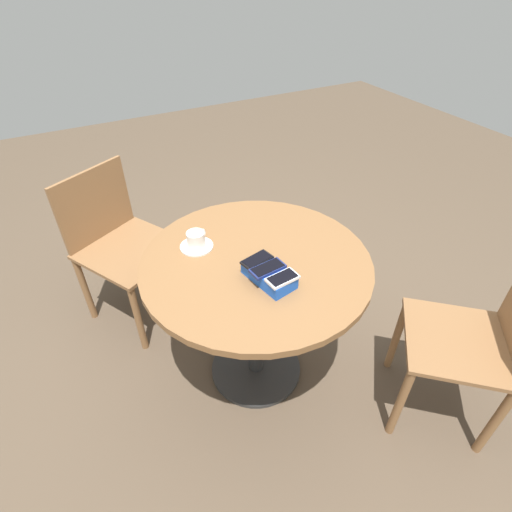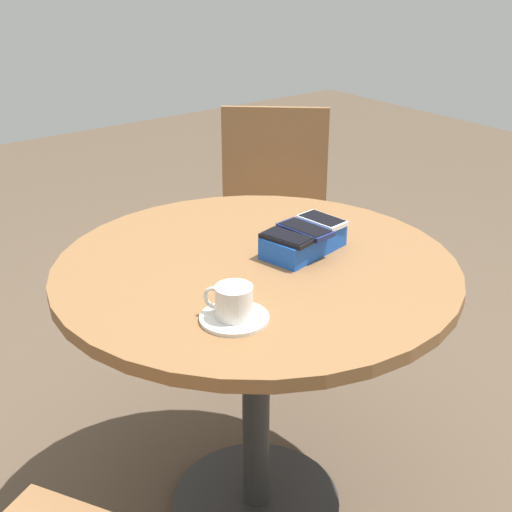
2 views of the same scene
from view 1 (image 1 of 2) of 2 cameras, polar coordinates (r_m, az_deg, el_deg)
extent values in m
plane|color=brown|center=(2.14, 0.00, -15.80)|extent=(8.00, 8.00, 0.00)
cylinder|color=#2D2D2D|center=(2.14, 0.00, -15.64)|extent=(0.45, 0.45, 0.02)
cylinder|color=#2D2D2D|center=(1.87, 0.00, -9.36)|extent=(0.07, 0.07, 0.67)
cylinder|color=brown|center=(1.62, 0.00, -0.97)|extent=(0.94, 0.94, 0.03)
cube|color=blue|center=(1.50, 1.86, -2.71)|extent=(0.22, 0.15, 0.05)
cube|color=white|center=(1.54, 3.43, -2.11)|extent=(0.11, 0.02, 0.02)
cube|color=silver|center=(1.44, 3.70, -3.26)|extent=(0.08, 0.12, 0.01)
cube|color=black|center=(1.44, 3.71, -3.07)|extent=(0.07, 0.11, 0.00)
cube|color=navy|center=(1.48, 1.67, -1.81)|extent=(0.08, 0.14, 0.01)
cube|color=black|center=(1.48, 1.68, -1.62)|extent=(0.07, 0.13, 0.00)
cube|color=black|center=(1.52, 0.15, -0.58)|extent=(0.09, 0.13, 0.01)
cube|color=black|center=(1.52, 0.15, -0.42)|extent=(0.08, 0.12, 0.00)
cylinder|color=silver|center=(1.70, -8.47, 1.37)|extent=(0.14, 0.14, 0.01)
cylinder|color=silver|center=(1.67, -8.59, 2.38)|extent=(0.08, 0.08, 0.07)
cylinder|color=tan|center=(1.66, -8.68, 3.13)|extent=(0.07, 0.07, 0.00)
torus|color=silver|center=(1.70, -7.76, 3.08)|extent=(0.03, 0.05, 0.05)
cube|color=brown|center=(1.86, 26.80, -10.83)|extent=(0.58, 0.58, 0.02)
cylinder|color=brown|center=(2.10, 19.44, -10.81)|extent=(0.04, 0.04, 0.44)
cylinder|color=brown|center=(1.87, 19.87, -19.15)|extent=(0.04, 0.04, 0.44)
cylinder|color=brown|center=(2.19, 29.04, -11.74)|extent=(0.04, 0.04, 0.44)
cylinder|color=brown|center=(1.98, 30.93, -19.70)|extent=(0.04, 0.04, 0.44)
cube|color=brown|center=(2.23, -17.35, 0.84)|extent=(0.62, 0.62, 0.02)
cube|color=brown|center=(2.27, -22.08, 6.76)|extent=(0.23, 0.39, 0.39)
cylinder|color=brown|center=(2.15, -16.45, -8.66)|extent=(0.04, 0.04, 0.43)
cylinder|color=brown|center=(2.35, -9.23, -2.63)|extent=(0.04, 0.04, 0.43)
cylinder|color=brown|center=(2.42, -23.21, -4.35)|extent=(0.04, 0.04, 0.43)
cylinder|color=brown|center=(2.59, -16.22, 0.73)|extent=(0.04, 0.04, 0.43)
camera|label=2|loc=(2.13, -46.99, 18.88)|focal=50.00mm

